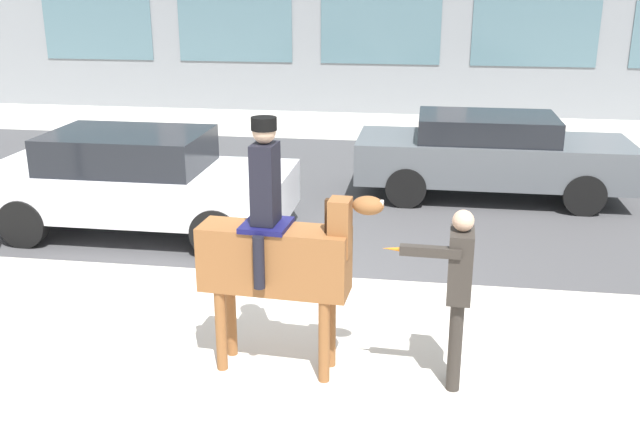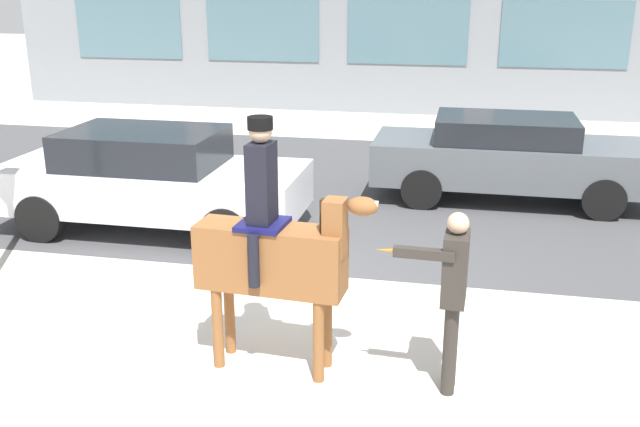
% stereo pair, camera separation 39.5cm
% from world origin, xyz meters
% --- Properties ---
extents(ground_plane, '(80.00, 80.00, 0.00)m').
position_xyz_m(ground_plane, '(0.00, 0.00, 0.00)').
color(ground_plane, beige).
extents(road_surface, '(24.42, 8.50, 0.01)m').
position_xyz_m(road_surface, '(0.00, 4.75, 0.00)').
color(road_surface, '#444447').
rests_on(road_surface, ground_plane).
extents(mounted_horse_lead, '(1.88, 0.65, 2.58)m').
position_xyz_m(mounted_horse_lead, '(0.07, -1.90, 1.28)').
color(mounted_horse_lead, brown).
rests_on(mounted_horse_lead, ground_plane).
extents(pedestrian_bystander, '(0.84, 0.43, 1.80)m').
position_xyz_m(pedestrian_bystander, '(1.80, -1.98, 1.06)').
color(pedestrian_bystander, '#332D28').
rests_on(pedestrian_bystander, ground_plane).
extents(street_car_near_lane, '(4.72, 1.92, 1.59)m').
position_xyz_m(street_car_near_lane, '(-2.93, 1.79, 0.84)').
color(street_car_near_lane, silver).
rests_on(street_car_near_lane, ground_plane).
extents(street_car_far_lane, '(4.79, 1.86, 1.51)m').
position_xyz_m(street_car_far_lane, '(2.60, 4.57, 0.81)').
color(street_car_far_lane, '#51565B').
rests_on(street_car_far_lane, ground_plane).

